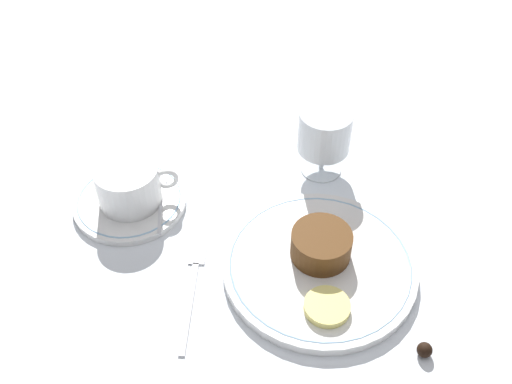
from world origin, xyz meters
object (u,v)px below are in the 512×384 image
Objects in this scene: dessert_cake at (321,245)px; fork at (194,276)px; dinner_plate at (320,266)px; coffee_cup at (128,184)px; wine_glass at (324,134)px.

fork is at bearing -178.84° from dessert_cake.
coffee_cup is at bearing 147.53° from dinner_plate.
wine_glass is 1.37× the size of dessert_cake.
coffee_cup is 0.28m from dessert_cake.
dinner_plate is 0.17m from fork.
wine_glass is (0.29, 0.03, 0.03)m from coffee_cup.
coffee_cup is 1.07× the size of wine_glass.
fork is at bearing -61.19° from coffee_cup.
dinner_plate is at bearing -3.95° from fork.
dessert_cake is (0.25, -0.14, -0.01)m from coffee_cup.
dinner_plate is 0.20m from wine_glass.
wine_glass is at bearing 76.79° from dessert_cake.
wine_glass is (0.04, 0.19, 0.06)m from dinner_plate.
dessert_cake is at bearing -103.21° from wine_glass.
fork is at bearing -139.58° from wine_glass.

